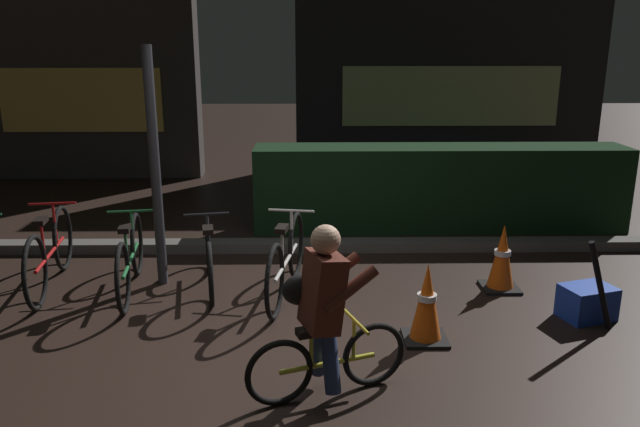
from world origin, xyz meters
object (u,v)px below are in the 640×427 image
object	(u,v)px
parked_bike_left_mid	(50,253)
traffic_cone_far	(502,258)
blue_crate	(587,302)
parked_bike_center_right	(209,257)
cyclist	(323,311)
parked_bike_right_mid	(286,260)
traffic_cone_near	(427,304)
parked_bike_center_left	(130,258)
street_post	(155,170)
closed_umbrella	(600,286)

from	to	relation	value
parked_bike_left_mid	traffic_cone_far	distance (m)	4.49
traffic_cone_far	blue_crate	size ratio (longest dim) A/B	1.53
parked_bike_center_right	cyclist	bearing A→B (deg)	-161.43
parked_bike_left_mid	parked_bike_right_mid	bearing A→B (deg)	-104.00
traffic_cone_near	traffic_cone_far	size ratio (longest dim) A/B	1.00
parked_bike_center_left	parked_bike_center_right	xyz separation A→B (m)	(0.75, 0.10, -0.02)
traffic_cone_near	blue_crate	distance (m)	1.58
parked_bike_center_left	cyclist	xyz separation A→B (m)	(1.85, -1.87, 0.28)
street_post	parked_bike_center_left	size ratio (longest dim) A/B	1.44
blue_crate	cyclist	world-z (taller)	cyclist
parked_bike_left_mid	parked_bike_center_left	world-z (taller)	parked_bike_left_mid
parked_bike_center_left	traffic_cone_far	bearing A→B (deg)	-97.86
parked_bike_center_left	parked_bike_center_right	distance (m)	0.76
traffic_cone_near	traffic_cone_far	world-z (taller)	traffic_cone_near
traffic_cone_near	cyclist	world-z (taller)	cyclist
parked_bike_left_mid	parked_bike_center_left	size ratio (longest dim) A/B	1.06
blue_crate	cyclist	bearing A→B (deg)	-153.38
parked_bike_right_mid	closed_umbrella	distance (m)	2.79
parked_bike_right_mid	parked_bike_center_left	bearing A→B (deg)	95.15
parked_bike_center_left	traffic_cone_near	bearing A→B (deg)	-119.65
parked_bike_left_mid	parked_bike_center_right	distance (m)	1.59
parked_bike_left_mid	parked_bike_center_left	bearing A→B (deg)	-107.34
parked_bike_center_left	traffic_cone_near	xyz separation A→B (m)	(2.71, -1.08, -0.02)
parked_bike_right_mid	traffic_cone_far	distance (m)	2.13
parked_bike_left_mid	traffic_cone_near	bearing A→B (deg)	-116.98
parked_bike_left_mid	traffic_cone_near	size ratio (longest dim) A/B	2.58
parked_bike_center_right	blue_crate	world-z (taller)	parked_bike_center_right
traffic_cone_far	blue_crate	world-z (taller)	traffic_cone_far
parked_bike_right_mid	blue_crate	bearing A→B (deg)	-92.63
street_post	cyclist	distance (m)	2.69
parked_bike_right_mid	street_post	bearing A→B (deg)	84.77
parked_bike_center_left	parked_bike_center_right	world-z (taller)	parked_bike_center_left
cyclist	closed_umbrella	world-z (taller)	cyclist
closed_umbrella	blue_crate	bearing A→B (deg)	-110.73
parked_bike_right_mid	traffic_cone_near	size ratio (longest dim) A/B	2.52
parked_bike_right_mid	closed_umbrella	bearing A→B (deg)	-97.78
street_post	parked_bike_left_mid	bearing A→B (deg)	-175.54
traffic_cone_near	parked_bike_right_mid	bearing A→B (deg)	140.65
street_post	parked_bike_right_mid	distance (m)	1.56
parked_bike_center_right	traffic_cone_far	world-z (taller)	parked_bike_center_right
traffic_cone_far	blue_crate	xyz separation A→B (m)	(0.57, -0.68, -0.18)
street_post	blue_crate	distance (m)	4.21
street_post	blue_crate	size ratio (longest dim) A/B	5.38
parked_bike_center_left	parked_bike_right_mid	distance (m)	1.53
parked_bike_center_right	parked_bike_right_mid	bearing A→B (deg)	-115.53
parked_bike_center_left	blue_crate	distance (m)	4.29
cyclist	parked_bike_center_left	bearing A→B (deg)	114.49
parked_bike_left_mid	parked_bike_right_mid	xyz separation A→B (m)	(2.36, -0.25, -0.01)
street_post	traffic_cone_near	distance (m)	2.91
parked_bike_center_left	parked_bike_right_mid	world-z (taller)	parked_bike_right_mid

